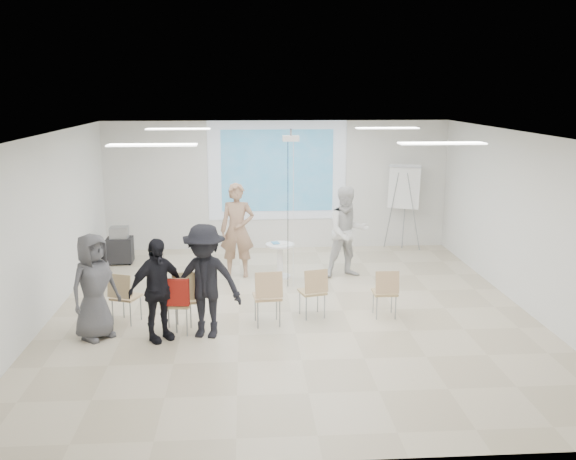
{
  "coord_description": "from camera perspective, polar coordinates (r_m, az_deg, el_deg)",
  "views": [
    {
      "loc": [
        -0.75,
        -10.33,
        3.72
      ],
      "look_at": [
        0.0,
        0.8,
        1.25
      ],
      "focal_mm": 40.0,
      "sensor_mm": 36.0,
      "label": 1
    }
  ],
  "objects": [
    {
      "name": "av_cart",
      "position": [
        14.34,
        -14.71,
        -1.44
      ],
      "size": [
        0.55,
        0.44,
        0.81
      ],
      "rotation": [
        0.0,
        0.0,
        0.02
      ],
      "color": "black",
      "rests_on": "floor"
    },
    {
      "name": "chair_right_inner",
      "position": [
        10.58,
        2.3,
        -5.23
      ],
      "size": [
        0.49,
        0.51,
        0.85
      ],
      "rotation": [
        0.0,
        0.0,
        0.25
      ],
      "color": "tan",
      "rests_on": "floor"
    },
    {
      "name": "fluor_panel_sw",
      "position": [
        8.95,
        -11.96,
        7.41
      ],
      "size": [
        1.2,
        0.3,
        0.02
      ],
      "primitive_type": "cube",
      "color": "white",
      "rests_on": "ceiling"
    },
    {
      "name": "projection_halo",
      "position": [
        14.95,
        -0.96,
        5.3
      ],
      "size": [
        3.2,
        0.01,
        2.3
      ],
      "primitive_type": "cube",
      "color": "silver",
      "rests_on": "wall_back"
    },
    {
      "name": "pedestal_table",
      "position": [
        12.81,
        -0.72,
        -2.54
      ],
      "size": [
        0.68,
        0.68,
        0.72
      ],
      "rotation": [
        0.0,
        0.0,
        0.2
      ],
      "color": "white",
      "rests_on": "floor"
    },
    {
      "name": "audience_left",
      "position": [
        9.74,
        -11.6,
        -4.59
      ],
      "size": [
        1.22,
        1.14,
        1.8
      ],
      "primitive_type": "imported",
      "rotation": [
        0.0,
        0.0,
        0.65
      ],
      "color": "black",
      "rests_on": "floor"
    },
    {
      "name": "floor",
      "position": [
        11.02,
        0.28,
        -7.52
      ],
      "size": [
        8.0,
        9.0,
        0.1
      ],
      "primitive_type": "cube",
      "color": "beige",
      "rests_on": "ground"
    },
    {
      "name": "flipchart_easel",
      "position": [
        15.12,
        10.29,
        3.72
      ],
      "size": [
        0.8,
        0.64,
        1.99
      ],
      "rotation": [
        0.0,
        0.0,
        -0.42
      ],
      "color": "gray",
      "rests_on": "floor"
    },
    {
      "name": "audience_outer",
      "position": [
        10.05,
        -16.9,
        -4.29
      ],
      "size": [
        1.03,
        1.05,
        1.82
      ],
      "primitive_type": "imported",
      "rotation": [
        0.0,
        0.0,
        0.83
      ],
      "color": "#545459",
      "rests_on": "floor"
    },
    {
      "name": "ceiling_projector",
      "position": [
        11.9,
        0.25,
        7.51
      ],
      "size": [
        0.3,
        0.25,
        3.0
      ],
      "color": "white",
      "rests_on": "ceiling"
    },
    {
      "name": "player_left",
      "position": [
        12.83,
        -4.54,
        0.53
      ],
      "size": [
        0.83,
        0.61,
        2.14
      ],
      "primitive_type": "imported",
      "rotation": [
        0.0,
        0.0,
        -0.11
      ],
      "color": "tan",
      "rests_on": "floor"
    },
    {
      "name": "fluor_panel_nw",
      "position": [
        12.42,
        -9.74,
        8.84
      ],
      "size": [
        1.2,
        0.3,
        0.02
      ],
      "primitive_type": "cube",
      "color": "white",
      "rests_on": "ceiling"
    },
    {
      "name": "chair_right_far",
      "position": [
        10.7,
        8.68,
        -5.24
      ],
      "size": [
        0.39,
        0.42,
        0.83
      ],
      "rotation": [
        0.0,
        0.0,
        -0.01
      ],
      "color": "tan",
      "rests_on": "floor"
    },
    {
      "name": "fluor_panel_se",
      "position": [
        9.28,
        13.52,
        7.51
      ],
      "size": [
        1.2,
        0.3,
        0.02
      ],
      "primitive_type": "cube",
      "color": "white",
      "rests_on": "ceiling"
    },
    {
      "name": "chair_left_mid",
      "position": [
        10.02,
        -9.94,
        -6.15
      ],
      "size": [
        0.47,
        0.5,
        0.93
      ],
      "rotation": [
        0.0,
        0.0,
        -0.08
      ],
      "color": "tan",
      "rests_on": "floor"
    },
    {
      "name": "ceiling",
      "position": [
        10.38,
        0.3,
        8.78
      ],
      "size": [
        8.0,
        9.0,
        0.1
      ],
      "primitive_type": "cube",
      "color": "white",
      "rests_on": "wall_back"
    },
    {
      "name": "wall_left",
      "position": [
        11.07,
        -21.11,
        0.06
      ],
      "size": [
        0.1,
        9.0,
        3.0
      ],
      "primitive_type": "cube",
      "color": "silver",
      "rests_on": "floor"
    },
    {
      "name": "player_right",
      "position": [
        12.82,
        5.33,
        0.25
      ],
      "size": [
        1.11,
        0.95,
        2.03
      ],
      "primitive_type": "imported",
      "rotation": [
        0.0,
        0.0,
        0.19
      ],
      "color": "white",
      "rests_on": "floor"
    },
    {
      "name": "fluor_panel_ne",
      "position": [
        12.66,
        8.81,
        8.94
      ],
      "size": [
        1.2,
        0.3,
        0.02
      ],
      "primitive_type": "cube",
      "color": "white",
      "rests_on": "ceiling"
    },
    {
      "name": "wall_back",
      "position": [
        15.06,
        -0.97,
        4.01
      ],
      "size": [
        8.0,
        0.1,
        3.0
      ],
      "primitive_type": "cube",
      "color": "silver",
      "rests_on": "floor"
    },
    {
      "name": "red_jacket",
      "position": [
        9.84,
        -10.02,
        -5.47
      ],
      "size": [
        0.44,
        0.13,
        0.41
      ],
      "primitive_type": "cube",
      "rotation": [
        0.0,
        0.0,
        -0.08
      ],
      "color": "maroon",
      "rests_on": "chair_left_mid"
    },
    {
      "name": "chair_far_left",
      "position": [
        10.64,
        -14.41,
        -5.51
      ],
      "size": [
        0.53,
        0.55,
        0.85
      ],
      "rotation": [
        0.0,
        0.0,
        -0.37
      ],
      "color": "tan",
      "rests_on": "floor"
    },
    {
      "name": "wall_right",
      "position": [
        11.61,
        20.66,
        0.65
      ],
      "size": [
        0.1,
        9.0,
        3.0
      ],
      "primitive_type": "cube",
      "color": "silver",
      "rests_on": "floor"
    },
    {
      "name": "audience_mid",
      "position": [
        9.74,
        -7.41,
        -3.88
      ],
      "size": [
        1.42,
        0.99,
        1.99
      ],
      "primitive_type": "imported",
      "rotation": [
        0.0,
        0.0,
        -0.24
      ],
      "color": "black",
      "rests_on": "floor"
    },
    {
      "name": "projection_image",
      "position": [
        14.94,
        -0.96,
        5.29
      ],
      "size": [
        2.6,
        0.01,
        1.9
      ],
      "primitive_type": "cube",
      "color": "teal",
      "rests_on": "wall_back"
    },
    {
      "name": "controller_left",
      "position": [
        13.01,
        -3.76,
        2.24
      ],
      "size": [
        0.06,
        0.13,
        0.04
      ],
      "primitive_type": "cube",
      "rotation": [
        0.0,
        0.0,
        -0.11
      ],
      "color": "white",
      "rests_on": "player_left"
    },
    {
      "name": "laptop",
      "position": [
        10.25,
        -8.87,
        -5.83
      ],
      "size": [
        0.37,
        0.28,
        0.03
      ],
      "primitive_type": "imported",
      "rotation": [
        0.0,
        0.0,
        3.2
      ],
      "color": "black",
      "rests_on": "chair_left_inner"
    },
    {
      "name": "chair_center",
      "position": [
        10.21,
        -1.8,
        -5.63
      ],
      "size": [
        0.47,
        0.5,
        0.93
      ],
      "rotation": [
        0.0,
        0.0,
        0.1
      ],
      "color": "tan",
      "rests_on": "floor"
    },
    {
      "name": "chair_left_inner",
      "position": [
        10.14,
        -8.9,
        -5.73
      ],
      "size": [
        0.48,
        0.52,
        0.98
      ],
      "rotation": [
        0.0,
        0.0,
        0.06
      ],
      "color": "tan",
      "rests_on": "floor"
    },
    {
      "name": "controller_right",
      "position": [
        12.97,
        4.41,
        2.0
      ],
      "size": [
        0.06,
        0.12,
        0.04
      ],
      "primitive_type": "cube",
      "rotation": [
        0.0,
        0.0,
        0.19
      ],
      "color": "white",
      "rests_on": "player_right"
    }
  ]
}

